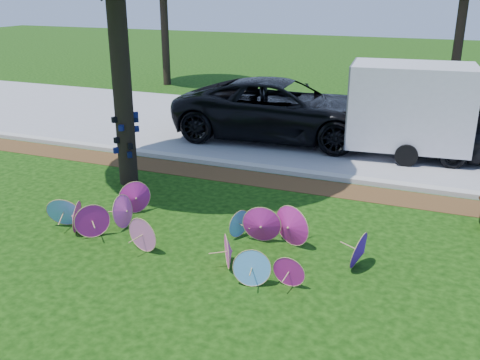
# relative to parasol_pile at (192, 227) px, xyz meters

# --- Properties ---
(ground) EXTENTS (90.00, 90.00, 0.00)m
(ground) POSITION_rel_parasol_pile_xyz_m (-0.04, -0.75, -0.34)
(ground) COLOR black
(ground) RESTS_ON ground
(mulch_strip) EXTENTS (90.00, 1.00, 0.01)m
(mulch_strip) POSITION_rel_parasol_pile_xyz_m (-0.04, 3.75, -0.33)
(mulch_strip) COLOR #472D16
(mulch_strip) RESTS_ON ground
(curb) EXTENTS (90.00, 0.30, 0.12)m
(curb) POSITION_rel_parasol_pile_xyz_m (-0.04, 4.45, -0.28)
(curb) COLOR #B7B5AD
(curb) RESTS_ON ground
(street) EXTENTS (90.00, 8.00, 0.01)m
(street) POSITION_rel_parasol_pile_xyz_m (-0.04, 8.60, -0.33)
(street) COLOR gray
(street) RESTS_ON ground
(parasol_pile) EXTENTS (6.31, 2.22, 0.79)m
(parasol_pile) POSITION_rel_parasol_pile_xyz_m (0.00, 0.00, 0.00)
(parasol_pile) COLOR #56A2E9
(parasol_pile) RESTS_ON ground
(black_van) EXTENTS (6.78, 3.49, 1.83)m
(black_van) POSITION_rel_parasol_pile_xyz_m (-0.68, 7.57, 0.58)
(black_van) COLOR black
(black_van) RESTS_ON ground
(cargo_trailer) EXTENTS (3.39, 2.33, 2.85)m
(cargo_trailer) POSITION_rel_parasol_pile_xyz_m (3.13, 7.19, 1.08)
(cargo_trailer) COLOR silver
(cargo_trailer) RESTS_ON ground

